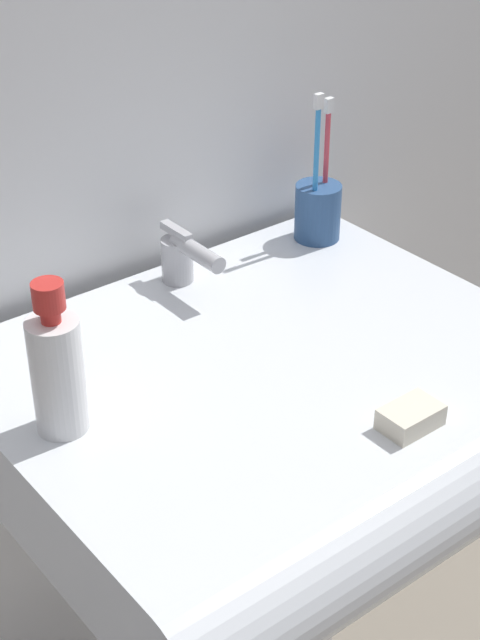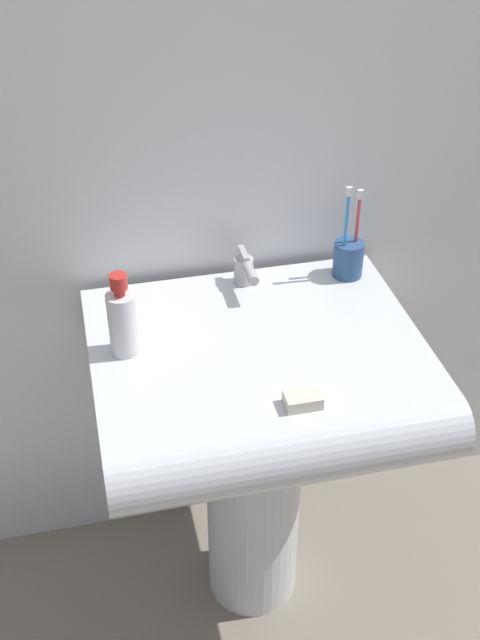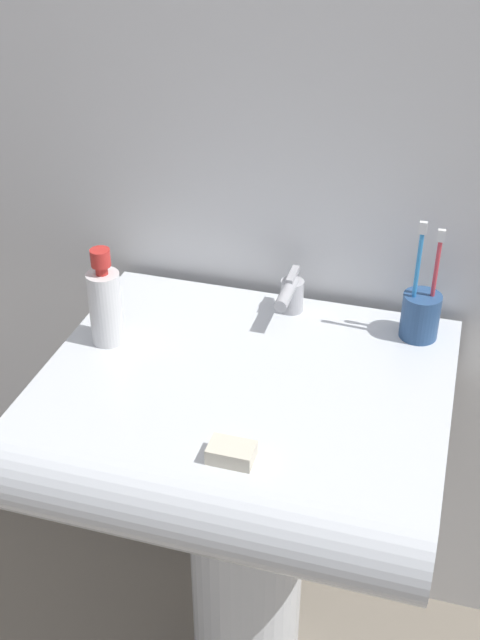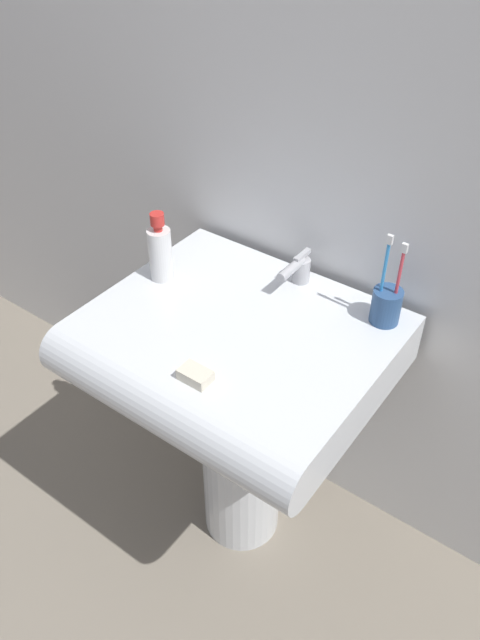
% 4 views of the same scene
% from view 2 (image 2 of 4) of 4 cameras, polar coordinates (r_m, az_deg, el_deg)
% --- Properties ---
extents(ground_plane, '(6.00, 6.00, 0.00)m').
position_cam_2_polar(ground_plane, '(2.08, 0.87, -17.97)').
color(ground_plane, gray).
rests_on(ground_plane, ground).
extents(wall_back, '(5.00, 0.05, 2.40)m').
position_cam_2_polar(wall_back, '(1.59, -1.36, 18.23)').
color(wall_back, white).
rests_on(wall_back, ground).
extents(sink_pedestal, '(0.21, 0.21, 0.63)m').
position_cam_2_polar(sink_pedestal, '(1.84, 0.96, -12.20)').
color(sink_pedestal, white).
rests_on(sink_pedestal, ground).
extents(sink_basin, '(0.64, 0.55, 0.12)m').
position_cam_2_polar(sink_basin, '(1.54, 1.53, -4.23)').
color(sink_basin, white).
rests_on(sink_basin, sink_pedestal).
extents(faucet, '(0.04, 0.12, 0.08)m').
position_cam_2_polar(faucet, '(1.67, 0.36, 3.60)').
color(faucet, '#B7B7BC').
rests_on(faucet, sink_basin).
extents(toothbrush_cup, '(0.06, 0.06, 0.21)m').
position_cam_2_polar(toothbrush_cup, '(1.72, 7.71, 4.46)').
color(toothbrush_cup, '#2D5184').
rests_on(toothbrush_cup, sink_basin).
extents(soap_bottle, '(0.05, 0.05, 0.17)m').
position_cam_2_polar(soap_bottle, '(1.49, -8.35, -0.04)').
color(soap_bottle, white).
rests_on(soap_bottle, sink_basin).
extents(bar_soap, '(0.06, 0.04, 0.02)m').
position_cam_2_polar(bar_soap, '(1.39, 4.49, -5.69)').
color(bar_soap, silver).
rests_on(bar_soap, sink_basin).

